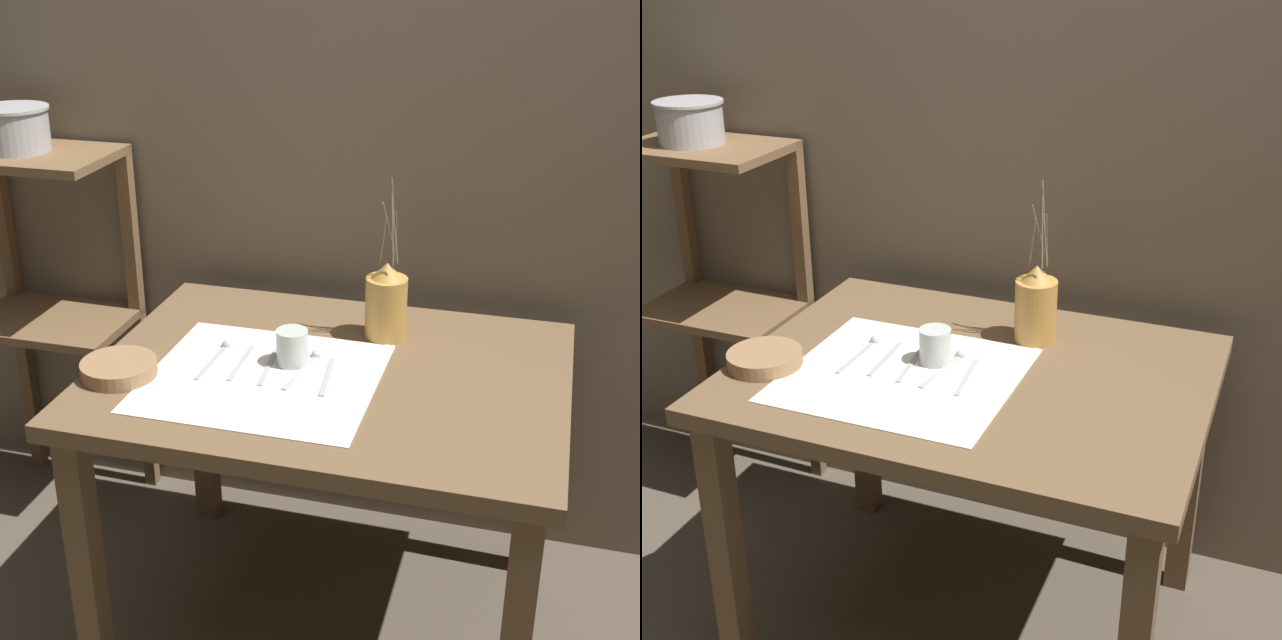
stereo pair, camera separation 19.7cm
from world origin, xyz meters
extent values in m
plane|color=brown|center=(0.00, 0.00, 0.00)|extent=(12.00, 12.00, 0.00)
cube|color=#6B5E4C|center=(0.00, 0.51, 1.20)|extent=(7.00, 0.06, 2.40)
cube|color=brown|center=(0.00, 0.00, 0.71)|extent=(1.06, 0.81, 0.04)
cube|color=brown|center=(-0.47, -0.34, 0.35)|extent=(0.06, 0.06, 0.69)
cube|color=brown|center=(-0.47, 0.34, 0.35)|extent=(0.06, 0.06, 0.69)
cube|color=brown|center=(0.47, 0.34, 0.35)|extent=(0.06, 0.06, 0.69)
cube|color=brown|center=(-0.91, 0.31, 1.09)|extent=(0.45, 0.31, 0.02)
cube|color=brown|center=(-0.91, 0.31, 0.61)|extent=(0.45, 0.31, 0.02)
cube|color=brown|center=(-1.12, 0.45, 0.55)|extent=(0.04, 0.04, 1.10)
cube|color=brown|center=(-0.71, 0.45, 0.55)|extent=(0.04, 0.04, 1.10)
cube|color=white|center=(-0.13, -0.08, 0.73)|extent=(0.51, 0.47, 0.00)
cylinder|color=#B7843D|center=(0.09, 0.20, 0.81)|extent=(0.10, 0.10, 0.15)
cone|color=#B7843D|center=(0.09, 0.20, 0.90)|extent=(0.08, 0.08, 0.04)
cylinder|color=brown|center=(0.10, 0.21, 1.02)|extent=(0.02, 0.01, 0.19)
cylinder|color=brown|center=(0.10, 0.22, 0.98)|extent=(0.01, 0.01, 0.12)
cylinder|color=brown|center=(0.08, 0.19, 0.98)|extent=(0.02, 0.01, 0.12)
cylinder|color=brown|center=(0.09, 0.20, 1.00)|extent=(0.03, 0.04, 0.15)
cylinder|color=brown|center=(0.10, 0.21, 0.99)|extent=(0.02, 0.01, 0.12)
cylinder|color=brown|center=(0.09, 0.20, 1.03)|extent=(0.02, 0.04, 0.20)
cylinder|color=#8E6B47|center=(-0.45, -0.16, 0.75)|extent=(0.17, 0.17, 0.04)
cylinder|color=#B7C1BC|center=(-0.09, 0.00, 0.77)|extent=(0.07, 0.07, 0.08)
cube|color=#A8A8AD|center=(-0.27, -0.05, 0.74)|extent=(0.02, 0.18, 0.00)
sphere|color=#A8A8AD|center=(-0.27, 0.04, 0.74)|extent=(0.02, 0.02, 0.02)
cube|color=#A8A8AD|center=(-0.20, -0.03, 0.74)|extent=(0.02, 0.18, 0.00)
cube|color=#A8A8AD|center=(-0.14, -0.04, 0.74)|extent=(0.03, 0.18, 0.00)
cube|color=#A8A8AD|center=(-0.06, -0.04, 0.74)|extent=(0.04, 0.18, 0.00)
sphere|color=#A8A8AD|center=(-0.05, 0.05, 0.74)|extent=(0.02, 0.02, 0.02)
cube|color=#A8A8AD|center=(0.01, -0.04, 0.74)|extent=(0.03, 0.18, 0.00)
cylinder|color=#A8A8AD|center=(-0.95, 0.31, 1.16)|extent=(0.18, 0.18, 0.12)
cylinder|color=#A8A8AD|center=(-0.95, 0.31, 1.21)|extent=(0.19, 0.19, 0.01)
camera|label=1|loc=(0.46, -1.74, 1.66)|focal=50.00mm
camera|label=2|loc=(0.64, -1.67, 1.66)|focal=50.00mm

